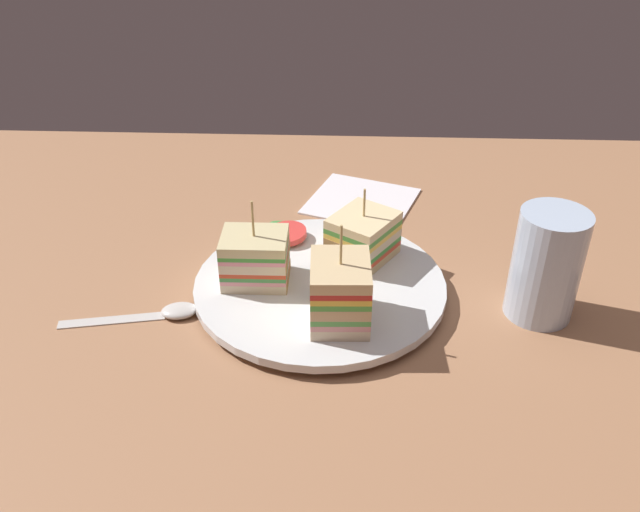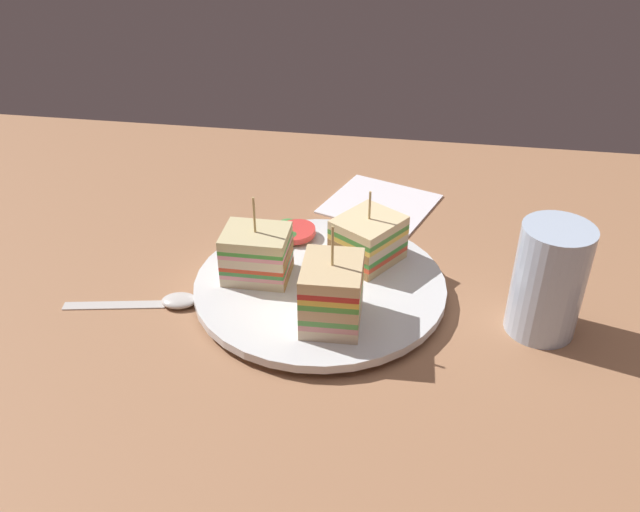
{
  "view_description": "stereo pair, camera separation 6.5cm",
  "coord_description": "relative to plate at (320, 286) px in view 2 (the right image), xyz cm",
  "views": [
    {
      "loc": [
        -2.3,
        54.81,
        39.92
      ],
      "look_at": [
        0.0,
        0.0,
        4.59
      ],
      "focal_mm": 37.44,
      "sensor_mm": 36.0,
      "label": 1
    },
    {
      "loc": [
        -8.79,
        54.15,
        39.92
      ],
      "look_at": [
        0.0,
        0.0,
        4.59
      ],
      "focal_mm": 37.44,
      "sensor_mm": 36.0,
      "label": 2
    }
  ],
  "objects": [
    {
      "name": "ground_plane",
      "position": [
        0.0,
        0.0,
        -1.86
      ],
      "size": [
        129.29,
        82.76,
        1.8
      ],
      "primitive_type": "cube",
      "color": "#A3714E"
    },
    {
      "name": "plate",
      "position": [
        0.0,
        0.0,
        0.0
      ],
      "size": [
        25.24,
        25.24,
        1.59
      ],
      "color": "silver",
      "rests_on": "ground_plane"
    },
    {
      "name": "sandwich_wedge_0",
      "position": [
        -4.25,
        -4.75,
        3.07
      ],
      "size": [
        8.2,
        8.46,
        7.98
      ],
      "rotation": [
        0.0,
        0.0,
        7.27
      ],
      "color": "#E0BF80",
      "rests_on": "plate"
    },
    {
      "name": "sandwich_wedge_1",
      "position": [
        6.36,
        -0.41,
        3.19
      ],
      "size": [
        6.53,
        5.23,
        8.92
      ],
      "rotation": [
        0.0,
        0.0,
        9.43
      ],
      "color": "beige",
      "rests_on": "plate"
    },
    {
      "name": "sandwich_wedge_2",
      "position": [
        -2.07,
        6.03,
        3.68
      ],
      "size": [
        5.55,
        6.69,
        10.05
      ],
      "rotation": [
        0.0,
        0.0,
        11.03
      ],
      "color": "beige",
      "rests_on": "plate"
    },
    {
      "name": "salad_garnish",
      "position": [
        4.64,
        -7.65,
        1.24
      ],
      "size": [
        5.43,
        7.47,
        1.48
      ],
      "color": "#469142",
      "rests_on": "plate"
    },
    {
      "name": "spoon",
      "position": [
        15.09,
        4.32,
        -0.56
      ],
      "size": [
        13.34,
        4.33,
        1.0
      ],
      "rotation": [
        0.0,
        0.0,
        3.33
      ],
      "color": "silver",
      "rests_on": "ground_plane"
    },
    {
      "name": "napkin",
      "position": [
        -4.39,
        -19.97,
        -0.71
      ],
      "size": [
        15.7,
        15.37,
        0.5
      ],
      "primitive_type": "cube",
      "rotation": [
        0.0,
        0.0,
        -0.35
      ],
      "color": "white",
      "rests_on": "ground_plane"
    },
    {
      "name": "drinking_glass",
      "position": [
        -21.28,
        2.07,
        3.71
      ],
      "size": [
        6.45,
        6.45,
        10.97
      ],
      "color": "silver",
      "rests_on": "ground_plane"
    }
  ]
}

